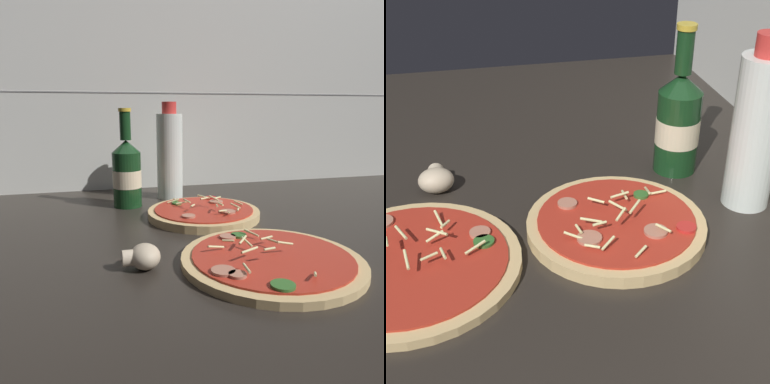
% 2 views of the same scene
% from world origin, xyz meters
% --- Properties ---
extents(counter_slab, '(1.60, 0.90, 0.03)m').
position_xyz_m(counter_slab, '(0.00, 0.00, 0.01)').
color(counter_slab, '#28231E').
rests_on(counter_slab, ground).
extents(tile_backsplash, '(1.60, 0.01, 0.60)m').
position_xyz_m(tile_backsplash, '(0.00, 0.45, 0.30)').
color(tile_backsplash, silver).
rests_on(tile_backsplash, ground).
extents(pizza_near, '(0.27, 0.27, 0.04)m').
position_xyz_m(pizza_near, '(-0.07, -0.16, 0.03)').
color(pizza_near, tan).
rests_on(pizza_near, counter_slab).
extents(pizza_far, '(0.24, 0.24, 0.05)m').
position_xyz_m(pizza_far, '(-0.10, 0.11, 0.03)').
color(pizza_far, tan).
rests_on(pizza_far, counter_slab).
extents(beer_bottle, '(0.07, 0.07, 0.23)m').
position_xyz_m(beer_bottle, '(-0.25, 0.24, 0.11)').
color(beer_bottle, '#143819').
rests_on(beer_bottle, counter_slab).
extents(oil_bottle, '(0.07, 0.07, 0.25)m').
position_xyz_m(oil_bottle, '(-0.13, 0.31, 0.14)').
color(oil_bottle, silver).
rests_on(oil_bottle, counter_slab).
extents(mushroom_left, '(0.06, 0.05, 0.04)m').
position_xyz_m(mushroom_left, '(-0.26, -0.13, 0.04)').
color(mushroom_left, beige).
rests_on(mushroom_left, counter_slab).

